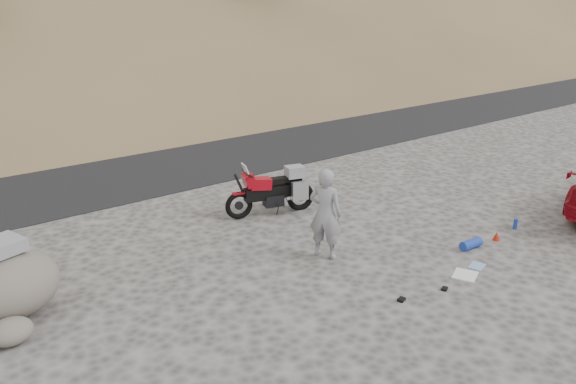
{
  "coord_description": "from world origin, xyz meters",
  "views": [
    {
      "loc": [
        -7.6,
        -7.04,
        4.81
      ],
      "look_at": [
        -0.94,
        1.55,
        1.0
      ],
      "focal_mm": 35.0,
      "sensor_mm": 36.0,
      "label": 1
    }
  ],
  "objects": [
    {
      "name": "ground",
      "position": [
        0.0,
        0.0,
        0.0
      ],
      "size": [
        140.0,
        140.0,
        0.0
      ],
      "primitive_type": "plane",
      "color": "#413F3C",
      "rests_on": "ground"
    },
    {
      "name": "gear_bottle",
      "position": [
        3.23,
        -1.15,
        0.12
      ],
      "size": [
        0.1,
        0.1,
        0.23
      ],
      "primitive_type": "cylinder",
      "rotation": [
        0.0,
        0.0,
        0.17
      ],
      "color": "#1A37A0",
      "rests_on": "ground"
    },
    {
      "name": "motorcycle",
      "position": [
        -0.36,
        2.8,
        0.56
      ],
      "size": [
        2.15,
        0.96,
        1.3
      ],
      "rotation": [
        0.0,
        0.0,
        -0.26
      ],
      "color": "black",
      "rests_on": "ground"
    },
    {
      "name": "gear_blue_cloth",
      "position": [
        1.03,
        -1.72,
        0.01
      ],
      "size": [
        0.39,
        0.33,
        0.01
      ],
      "primitive_type": "cube",
      "rotation": [
        0.0,
        0.0,
        0.28
      ],
      "color": "#83A3CB",
      "rests_on": "ground"
    },
    {
      "name": "gear_white_cloth",
      "position": [
        0.55,
        -1.8,
        0.01
      ],
      "size": [
        0.58,
        0.55,
        0.02
      ],
      "primitive_type": "cube",
      "rotation": [
        0.0,
        0.0,
        0.42
      ],
      "color": "white",
      "rests_on": "ground"
    },
    {
      "name": "gear_glove_a",
      "position": [
        -0.18,
        -1.9,
        0.02
      ],
      "size": [
        0.16,
        0.14,
        0.04
      ],
      "primitive_type": "cube",
      "rotation": [
        0.0,
        0.0,
        0.4
      ],
      "color": "black",
      "rests_on": "ground"
    },
    {
      "name": "man",
      "position": [
        -0.95,
        0.37,
        0.0
      ],
      "size": [
        0.68,
        0.78,
        1.79
      ],
      "primitive_type": "imported",
      "rotation": [
        0.0,
        0.0,
        2.06
      ],
      "color": "gray",
      "rests_on": "ground"
    },
    {
      "name": "road",
      "position": [
        0.0,
        9.0,
        0.0
      ],
      "size": [
        120.0,
        7.0,
        0.05
      ],
      "primitive_type": "cube",
      "color": "black",
      "rests_on": "ground"
    },
    {
      "name": "boulder",
      "position": [
        -6.35,
        1.82,
        0.56
      ],
      "size": [
        1.8,
        1.58,
        1.27
      ],
      "rotation": [
        0.0,
        0.0,
        0.1
      ],
      "color": "#5D574F",
      "rests_on": "ground"
    },
    {
      "name": "small_rock",
      "position": [
        -6.49,
        1.0,
        0.19
      ],
      "size": [
        0.74,
        0.69,
        0.38
      ],
      "rotation": [
        0.0,
        0.0,
        -0.21
      ],
      "color": "#5D574F",
      "rests_on": "ground"
    },
    {
      "name": "gear_blue_mat",
      "position": [
        1.61,
        -1.17,
        0.1
      ],
      "size": [
        0.5,
        0.23,
        0.2
      ],
      "primitive_type": "cylinder",
      "rotation": [
        0.0,
        1.57,
        -0.07
      ],
      "color": "#1A37A0",
      "rests_on": "ground"
    },
    {
      "name": "gear_funnel",
      "position": [
        2.37,
        -1.25,
        0.1
      ],
      "size": [
        0.17,
        0.17,
        0.19
      ],
      "primitive_type": "cone",
      "rotation": [
        0.0,
        0.0,
        -0.13
      ],
      "color": "#B41C0C",
      "rests_on": "ground"
    },
    {
      "name": "gear_glove_b",
      "position": [
        -1.06,
        -1.69,
        0.02
      ],
      "size": [
        0.16,
        0.13,
        0.04
      ],
      "primitive_type": "cube",
      "rotation": [
        0.0,
        0.0,
        0.28
      ],
      "color": "black",
      "rests_on": "ground"
    }
  ]
}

